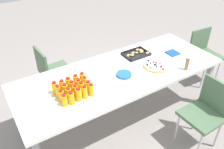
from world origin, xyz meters
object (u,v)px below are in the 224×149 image
at_px(party_table, 121,75).
at_px(juice_bottle_2, 79,95).
at_px(juice_bottle_4, 91,90).
at_px(plate_stack, 124,74).
at_px(juice_bottle_12, 72,87).
at_px(juice_bottle_11, 65,90).
at_px(chair_near_right, 207,110).
at_px(chair_far_left, 51,70).
at_px(juice_bottle_8, 81,88).
at_px(juice_bottle_13, 79,85).
at_px(juice_bottle_3, 85,92).
at_px(juice_bottle_1, 71,98).
at_px(snack_tray, 137,54).
at_px(juice_bottle_14, 85,82).
at_px(juice_bottle_18, 76,81).
at_px(fruit_pizza, 157,65).
at_px(juice_bottle_0, 65,100).
at_px(chair_end, 203,51).
at_px(juice_bottle_10, 58,92).
at_px(juice_bottle_7, 76,91).
at_px(cardboard_tube, 187,64).
at_px(juice_bottle_15, 55,88).
at_px(juice_bottle_17, 69,83).
at_px(juice_bottle_19, 82,79).
at_px(napkin_stack, 173,53).
at_px(juice_bottle_5, 61,96).
at_px(juice_bottle_16, 62,86).
at_px(juice_bottle_9, 88,87).
at_px(juice_bottle_6, 69,93).

bearing_deg(party_table, juice_bottle_2, -162.08).
xyz_separation_m(juice_bottle_4, plate_stack, (0.48, 0.11, -0.05)).
bearing_deg(juice_bottle_12, juice_bottle_11, -178.02).
distance_m(chair_near_right, juice_bottle_11, 1.54).
bearing_deg(chair_far_left, juice_bottle_8, -3.47).
relative_size(juice_bottle_2, juice_bottle_13, 1.09).
bearing_deg(juice_bottle_2, juice_bottle_12, 90.14).
bearing_deg(juice_bottle_3, plate_stack, 11.47).
relative_size(chair_far_left, plate_stack, 4.75).
xyz_separation_m(juice_bottle_1, snack_tray, (1.11, 0.43, -0.05)).
xyz_separation_m(juice_bottle_14, juice_bottle_18, (-0.07, 0.08, 0.00)).
bearing_deg(fruit_pizza, juice_bottle_0, -176.86).
bearing_deg(fruit_pizza, juice_bottle_8, 179.75).
relative_size(chair_end, juice_bottle_10, 5.74).
bearing_deg(chair_near_right, juice_bottle_7, 58.94).
relative_size(chair_near_right, juice_bottle_1, 5.98).
relative_size(juice_bottle_3, juice_bottle_8, 0.97).
relative_size(juice_bottle_12, cardboard_tube, 0.86).
bearing_deg(juice_bottle_15, juice_bottle_18, 1.33).
xyz_separation_m(juice_bottle_10, juice_bottle_12, (0.15, -0.00, -0.00)).
height_order(chair_near_right, juice_bottle_17, juice_bottle_17).
bearing_deg(juice_bottle_19, juice_bottle_7, -135.07).
height_order(juice_bottle_18, napkin_stack, juice_bottle_18).
relative_size(chair_near_right, juice_bottle_14, 6.04).
height_order(juice_bottle_5, snack_tray, juice_bottle_5).
height_order(party_table, cardboard_tube, cardboard_tube).
bearing_deg(juice_bottle_4, plate_stack, 12.95).
height_order(juice_bottle_3, juice_bottle_18, juice_bottle_3).
height_order(juice_bottle_5, juice_bottle_16, same).
xyz_separation_m(fruit_pizza, snack_tray, (-0.04, 0.35, 0.00)).
relative_size(juice_bottle_7, napkin_stack, 0.93).
xyz_separation_m(juice_bottle_16, fruit_pizza, (1.15, -0.16, -0.05)).
distance_m(juice_bottle_13, juice_bottle_16, 0.17).
distance_m(juice_bottle_2, juice_bottle_12, 0.15).
bearing_deg(juice_bottle_13, juice_bottle_18, 85.50).
relative_size(juice_bottle_0, snack_tray, 0.42).
xyz_separation_m(juice_bottle_5, juice_bottle_13, (0.22, 0.07, 0.00)).
relative_size(juice_bottle_0, juice_bottle_14, 0.99).
height_order(juice_bottle_3, snack_tray, juice_bottle_3).
height_order(juice_bottle_4, snack_tray, juice_bottle_4).
relative_size(juice_bottle_1, juice_bottle_19, 0.94).
height_order(juice_bottle_2, juice_bottle_3, juice_bottle_2).
distance_m(chair_near_right, juice_bottle_0, 1.53).
relative_size(chair_far_left, cardboard_tube, 5.17).
bearing_deg(chair_end, juice_bottle_16, 5.48).
relative_size(juice_bottle_5, juice_bottle_10, 0.94).
bearing_deg(juice_bottle_4, juice_bottle_9, 87.94).
bearing_deg(fruit_pizza, juice_bottle_1, -176.37).
bearing_deg(juice_bottle_6, juice_bottle_3, -28.43).
height_order(juice_bottle_14, plate_stack, juice_bottle_14).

